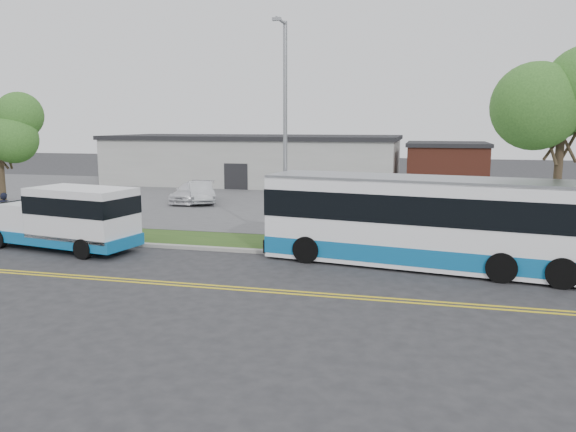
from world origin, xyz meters
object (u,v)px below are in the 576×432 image
(tree_east, at_px, (563,102))
(streetlight_near, at_px, (285,127))
(pedestrian, at_px, (5,211))
(parked_car_b, at_px, (192,192))
(parked_car_a, at_px, (200,192))
(transit_bus, at_px, (424,222))
(shuttle_bus, at_px, (70,217))

(tree_east, relative_size, streetlight_near, 0.88)
(pedestrian, relative_size, parked_car_b, 0.41)
(parked_car_a, bearing_deg, streetlight_near, -80.58)
(pedestrian, bearing_deg, transit_bus, 161.57)
(streetlight_near, bearing_deg, shuttle_bus, -161.04)
(transit_bus, bearing_deg, parked_car_a, 146.57)
(parked_car_a, relative_size, parked_car_b, 0.94)
(shuttle_bus, distance_m, parked_car_a, 14.27)
(streetlight_near, xyz_separation_m, transit_bus, (5.98, -2.13, -3.53))
(shuttle_bus, xyz_separation_m, parked_car_b, (-0.72, 14.44, -0.68))
(shuttle_bus, bearing_deg, parked_car_a, 100.48)
(tree_east, height_order, streetlight_near, streetlight_near)
(shuttle_bus, bearing_deg, parked_car_b, 103.20)
(tree_east, xyz_separation_m, parked_car_b, (-20.42, 11.18, -5.43))
(tree_east, xyz_separation_m, parked_car_a, (-19.73, 11.00, -5.39))
(pedestrian, distance_m, parked_car_b, 12.73)
(streetlight_near, relative_size, pedestrian, 4.97)
(streetlight_near, relative_size, parked_car_a, 2.19)
(streetlight_near, relative_size, transit_bus, 0.76)
(pedestrian, xyz_separation_m, parked_car_b, (4.86, 11.76, -0.28))
(streetlight_near, height_order, parked_car_b, streetlight_near)
(tree_east, distance_m, pedestrian, 25.80)
(shuttle_bus, height_order, transit_bus, transit_bus)
(parked_car_a, bearing_deg, parked_car_b, 136.75)
(shuttle_bus, height_order, parked_car_a, shuttle_bus)
(pedestrian, relative_size, parked_car_a, 0.44)
(streetlight_near, bearing_deg, pedestrian, -178.76)
(tree_east, height_order, parked_car_b, tree_east)
(pedestrian, bearing_deg, shuttle_bus, 141.07)
(tree_east, distance_m, parked_car_b, 23.90)
(shuttle_bus, bearing_deg, pedestrian, 164.70)
(tree_east, relative_size, shuttle_bus, 1.13)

